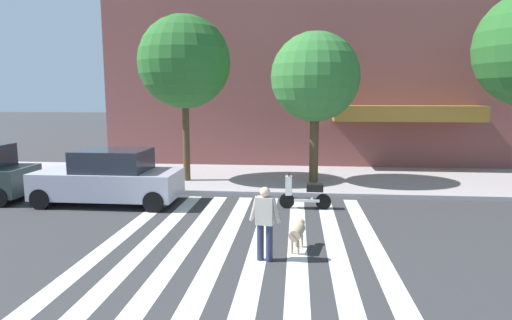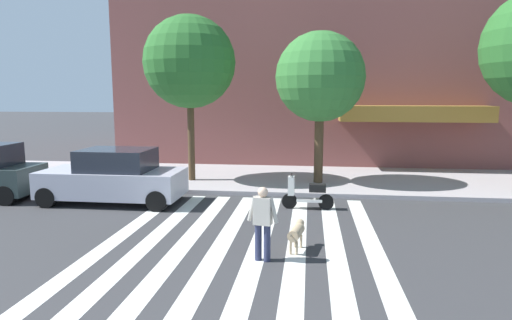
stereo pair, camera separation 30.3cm
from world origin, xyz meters
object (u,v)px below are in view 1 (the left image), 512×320
object	(u,v)px
parked_car_behind_first	(110,178)
street_tree_middle	(315,77)
street_tree_nearest	(184,62)
pedestrian_dog_walker	(265,219)
parked_scooter	(305,194)
dog_on_leash	(298,232)

from	to	relation	value
parked_car_behind_first	street_tree_middle	size ratio (longest dim) A/B	0.79
street_tree_nearest	street_tree_middle	size ratio (longest dim) A/B	1.12
parked_car_behind_first	street_tree_nearest	world-z (taller)	street_tree_nearest
parked_car_behind_first	pedestrian_dog_walker	xyz separation A→B (m)	(5.48, -4.56, 0.06)
street_tree_nearest	pedestrian_dog_walker	world-z (taller)	street_tree_nearest
parked_scooter	street_tree_nearest	size ratio (longest dim) A/B	0.25
parked_car_behind_first	pedestrian_dog_walker	size ratio (longest dim) A/B	2.83
street_tree_nearest	pedestrian_dog_walker	distance (m)	9.70
street_tree_nearest	street_tree_middle	distance (m)	5.14
parked_car_behind_first	street_tree_nearest	size ratio (longest dim) A/B	0.71
parked_car_behind_first	street_tree_middle	xyz separation A→B (m)	(6.81, 3.58, 3.38)
parked_car_behind_first	street_tree_middle	bearing A→B (deg)	27.71
street_tree_middle	dog_on_leash	size ratio (longest dim) A/B	5.33
street_tree_middle	dog_on_leash	xyz separation A→B (m)	(-0.62, -7.41, -3.80)
parked_car_behind_first	parked_scooter	xyz separation A→B (m)	(6.42, -0.04, -0.39)
dog_on_leash	pedestrian_dog_walker	bearing A→B (deg)	-134.33
parked_scooter	street_tree_nearest	world-z (taller)	street_tree_nearest
parked_scooter	dog_on_leash	world-z (taller)	parked_scooter
street_tree_middle	dog_on_leash	world-z (taller)	street_tree_middle
parked_car_behind_first	parked_scooter	distance (m)	6.43
parked_car_behind_first	pedestrian_dog_walker	distance (m)	7.13
parked_scooter	street_tree_nearest	bearing A→B (deg)	143.24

